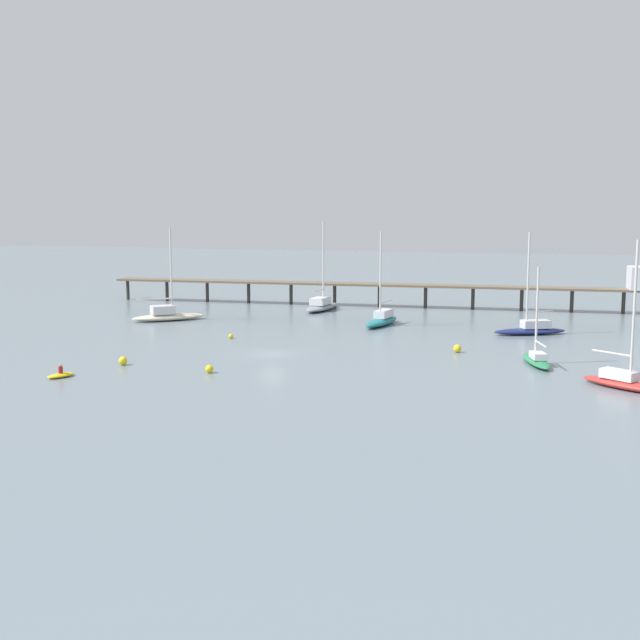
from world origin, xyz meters
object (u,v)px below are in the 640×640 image
(sailboat_gray, at_px, (322,305))
(mooring_buoy_near, at_px, (123,361))
(pier, at_px, (489,283))
(mooring_buoy_inner, at_px, (231,336))
(sailboat_navy, at_px, (531,328))
(sailboat_teal, at_px, (382,319))
(sailboat_green, at_px, (537,358))
(sailboat_red, at_px, (624,380))
(sailboat_cream, at_px, (167,315))
(mooring_buoy_mid, at_px, (457,348))
(mooring_buoy_far, at_px, (209,369))
(dinghy_yellow, at_px, (61,375))

(sailboat_gray, height_order, mooring_buoy_near, sailboat_gray)
(pier, height_order, mooring_buoy_inner, pier)
(sailboat_navy, height_order, sailboat_teal, sailboat_navy)
(sailboat_green, relative_size, sailboat_gray, 0.71)
(sailboat_red, bearing_deg, sailboat_cream, 157.05)
(sailboat_cream, distance_m, mooring_buoy_near, 29.28)
(pier, bearing_deg, sailboat_red, -71.03)
(sailboat_teal, relative_size, mooring_buoy_mid, 14.46)
(sailboat_red, relative_size, sailboat_cream, 0.98)
(sailboat_teal, relative_size, mooring_buoy_inner, 21.74)
(sailboat_cream, bearing_deg, pier, 33.33)
(sailboat_red, xyz_separation_m, sailboat_green, (-7.09, 7.83, -0.14))
(mooring_buoy_inner, relative_size, mooring_buoy_near, 0.67)
(sailboat_gray, relative_size, mooring_buoy_inner, 23.71)
(pier, height_order, mooring_buoy_far, pier)
(pier, height_order, mooring_buoy_mid, pier)
(sailboat_red, height_order, sailboat_green, sailboat_red)
(sailboat_red, height_order, mooring_buoy_near, sailboat_red)
(sailboat_green, distance_m, sailboat_teal, 27.49)
(sailboat_cream, xyz_separation_m, mooring_buoy_inner, (13.84, -10.41, -0.50))
(sailboat_navy, relative_size, dinghy_yellow, 4.27)
(sailboat_red, bearing_deg, mooring_buoy_inner, 162.86)
(sailboat_gray, bearing_deg, mooring_buoy_inner, -92.76)
(sailboat_red, height_order, mooring_buoy_inner, sailboat_red)
(mooring_buoy_mid, height_order, mooring_buoy_inner, mooring_buoy_mid)
(sailboat_teal, bearing_deg, sailboat_gray, 135.23)
(sailboat_red, relative_size, mooring_buoy_far, 16.50)
(pier, height_order, mooring_buoy_near, pier)
(sailboat_cream, xyz_separation_m, sailboat_green, (46.24, -14.76, -0.17))
(sailboat_gray, relative_size, dinghy_yellow, 4.61)
(pier, xyz_separation_m, sailboat_navy, (7.34, -21.22, -3.11))
(sailboat_cream, height_order, mooring_buoy_far, sailboat_cream)
(mooring_buoy_inner, bearing_deg, sailboat_navy, 23.95)
(pier, distance_m, sailboat_gray, 23.68)
(mooring_buoy_mid, bearing_deg, pier, 92.17)
(mooring_buoy_far, distance_m, mooring_buoy_inner, 18.39)
(pier, xyz_separation_m, dinghy_yellow, (-27.98, -57.74, -3.62))
(sailboat_green, relative_size, dinghy_yellow, 3.27)
(sailboat_navy, xyz_separation_m, sailboat_teal, (-17.67, 1.49, 0.07))
(mooring_buoy_near, bearing_deg, sailboat_green, 19.35)
(sailboat_cream, bearing_deg, sailboat_teal, 9.96)
(pier, distance_m, sailboat_red, 49.82)
(sailboat_red, bearing_deg, mooring_buoy_mid, 141.66)
(sailboat_navy, height_order, mooring_buoy_mid, sailboat_navy)
(dinghy_yellow, bearing_deg, sailboat_green, 26.59)
(sailboat_green, distance_m, mooring_buoy_mid, 8.66)
(dinghy_yellow, bearing_deg, sailboat_teal, 65.10)
(mooring_buoy_far, bearing_deg, mooring_buoy_mid, 42.42)
(sailboat_teal, xyz_separation_m, dinghy_yellow, (-17.65, -38.02, -0.57))
(sailboat_gray, relative_size, mooring_buoy_far, 17.68)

